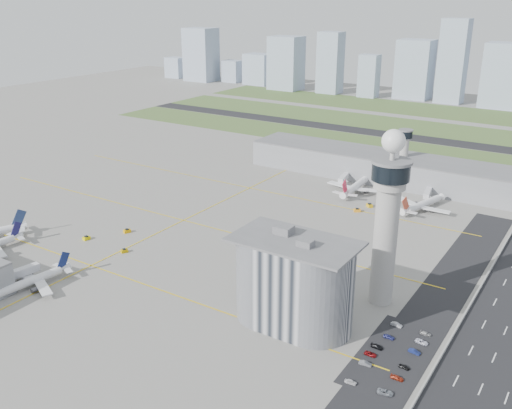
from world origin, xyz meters
The scene contains 51 objects.
ground centered at (0.00, 0.00, 0.00)m, with size 1000.00×1000.00×0.00m, color gray.
grass_strip_0 centered at (-20.00, 225.00, 0.04)m, with size 480.00×50.00×0.08m, color #4E6B32.
grass_strip_1 centered at (-20.00, 300.00, 0.04)m, with size 480.00×60.00×0.08m, color #506C33.
grass_strip_2 centered at (-20.00, 380.00, 0.04)m, with size 480.00×70.00×0.08m, color #47622E.
runway centered at (-20.00, 262.00, 0.06)m, with size 480.00×22.00×0.10m, color black.
highway centered at (115.00, 0.00, 0.05)m, with size 28.00×500.00×0.10m, color black.
barrier_left centered at (101.00, 0.00, 0.60)m, with size 0.60×500.00×1.20m, color #9E9E99.
landside_road centered at (90.00, -10.00, 0.04)m, with size 18.00×260.00×0.08m, color black.
parking_lot centered at (88.00, -22.00, 0.05)m, with size 20.00×44.00×0.10m, color black.
taxiway_line_h_0 centered at (-40.00, -30.00, 0.01)m, with size 260.00×0.60×0.01m, color yellow.
taxiway_line_h_1 centered at (-40.00, 30.00, 0.01)m, with size 260.00×0.60×0.01m, color yellow.
taxiway_line_h_2 centered at (-40.00, 90.00, 0.01)m, with size 260.00×0.60×0.01m, color yellow.
taxiway_line_v centered at (-40.00, 30.00, 0.01)m, with size 0.60×260.00×0.01m, color yellow.
control_tower centered at (72.00, 8.00, 35.04)m, with size 14.00×14.00×64.50m.
secondary_tower centered at (30.00, 150.00, 18.80)m, with size 8.60×8.60×31.90m.
admin_building centered at (51.99, -22.00, 15.30)m, with size 42.00×24.00×33.50m.
terminal_pier centered at (40.00, 148.00, 7.90)m, with size 210.00×32.00×15.80m.
airplane_near_c centered at (-44.84, -55.85, 4.80)m, with size 34.28×29.14×9.60m, color white, non-canonical shape.
airplane_far_a centered at (14.47, 118.42, 5.79)m, with size 41.33×35.13×11.57m, color white, non-canonical shape.
airplane_far_b centered at (55.63, 110.34, 5.26)m, with size 37.60×31.96×10.53m, color white, non-canonical shape.
jet_bridge_near_2 centered at (-53.00, -61.00, 2.85)m, with size 14.00×3.00×5.70m, color silver, non-canonical shape.
jet_bridge_far_0 centered at (2.00, 132.00, 2.85)m, with size 14.00×3.00×5.70m, color silver, non-canonical shape.
jet_bridge_far_1 centered at (52.00, 132.00, 2.85)m, with size 14.00×3.00×5.70m, color silver, non-canonical shape.
tug_0 centered at (-91.37, -27.78, 0.84)m, with size 1.98×2.88×1.67m, color gold, non-canonical shape.
tug_1 centered at (-62.36, -12.57, 0.92)m, with size 2.17×3.16×1.84m, color #EDDB00, non-canonical shape.
tug_2 centered at (-37.70, -13.03, 0.86)m, with size 2.03×2.96×1.72m, color #CCA102, non-canonical shape.
tug_3 centered at (-52.59, 3.60, 0.94)m, with size 2.22×3.24×1.88m, color #F3A901, non-canonical shape.
tug_4 centered at (28.06, 88.45, 0.98)m, with size 2.31×3.36×1.95m, color orange, non-canonical shape.
tug_5 centered at (30.71, 98.62, 1.03)m, with size 2.44×3.55×2.06m, color gold, non-canonical shape.
car_lot_0 centered at (82.52, -41.83, 0.61)m, with size 1.44×3.59×1.22m, color silver.
car_lot_1 centered at (82.68, -31.32, 0.65)m, with size 1.37×3.92×1.29m, color slate.
car_lot_2 centered at (82.12, -25.81, 0.55)m, with size 1.82×3.95×1.10m, color maroon.
car_lot_3 centered at (82.32, -20.97, 0.59)m, with size 1.65×4.06×1.18m, color black.
car_lot_4 centered at (83.60, -13.65, 0.63)m, with size 1.50×3.73×1.27m, color navy.
car_lot_5 centered at (83.12, -5.22, 0.64)m, with size 1.35×3.88×1.28m, color #BABBC2.
car_lot_6 centered at (92.67, -40.78, 0.64)m, with size 2.11×4.59×1.27m, color gray.
car_lot_7 centered at (93.22, -32.64, 0.57)m, with size 1.60×3.94×1.14m, color maroon.
car_lot_8 centered at (93.21, -26.46, 0.58)m, with size 1.37×3.39×1.16m, color black.
car_lot_9 centered at (93.27, -17.17, 0.63)m, with size 1.34×3.84×1.27m, color navy.
car_lot_10 centered at (93.55, -10.59, 0.59)m, with size 1.95×4.24×1.18m, color white.
car_lot_11 centered at (93.15, -5.11, 0.55)m, with size 1.54×3.78×1.10m, color gray.
skyline_bldg_0 centered at (-377.77, 421.70, 13.25)m, with size 24.05×19.24×26.50m, color #9EADC1.
skyline_bldg_1 centered at (-331.22, 417.61, 32.80)m, with size 37.63×30.10×65.60m, color #9EADC1.
skyline_bldg_2 centered at (-291.25, 430.16, 13.39)m, with size 22.81×18.25×26.79m, color #9EADC1.
skyline_bldg_3 centered at (-252.58, 431.35, 18.47)m, with size 32.30×25.84×36.93m, color #9EADC1.
skyline_bldg_4 centered at (-204.47, 415.19, 30.18)m, with size 35.81×28.65×60.36m, color #9EADC1.
skyline_bldg_5 centered at (-150.11, 419.66, 33.44)m, with size 25.49×20.39×66.89m, color #9EADC1.
skyline_bldg_6 centered at (-102.68, 417.90, 22.60)m, with size 20.04×16.03×45.20m, color #9EADC1.
skyline_bldg_7 centered at (-59.44, 436.89, 30.61)m, with size 35.76×28.61×61.22m, color #9EADC1.
skyline_bldg_8 centered at (-19.42, 431.56, 41.69)m, with size 26.33×21.06×83.39m, color #9EADC1.
skyline_bldg_9 centered at (30.27, 432.32, 31.06)m, with size 36.96×29.57×62.11m, color #9EADC1.
Camera 1 is at (133.95, -171.99, 106.75)m, focal length 40.00 mm.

